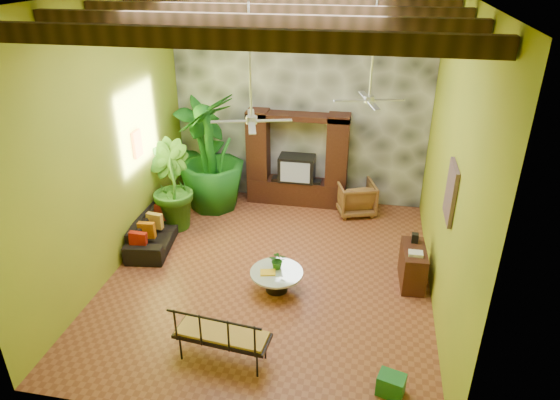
% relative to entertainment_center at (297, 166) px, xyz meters
% --- Properties ---
extents(ground, '(7.00, 7.00, 0.00)m').
position_rel_entertainment_center_xyz_m(ground, '(0.00, -3.14, -0.97)').
color(ground, brown).
rests_on(ground, ground).
extents(back_wall, '(6.00, 0.02, 5.00)m').
position_rel_entertainment_center_xyz_m(back_wall, '(0.00, 0.36, 1.53)').
color(back_wall, gold).
rests_on(back_wall, ground).
extents(left_wall, '(0.02, 7.00, 5.00)m').
position_rel_entertainment_center_xyz_m(left_wall, '(-3.00, -3.14, 1.53)').
color(left_wall, gold).
rests_on(left_wall, ground).
extents(right_wall, '(0.02, 7.00, 5.00)m').
position_rel_entertainment_center_xyz_m(right_wall, '(3.00, -3.14, 1.53)').
color(right_wall, gold).
rests_on(right_wall, ground).
extents(stone_accent_wall, '(5.98, 0.10, 4.98)m').
position_rel_entertainment_center_xyz_m(stone_accent_wall, '(0.00, 0.30, 1.53)').
color(stone_accent_wall, '#3F4147').
rests_on(stone_accent_wall, ground).
extents(ceiling_beams, '(5.95, 5.36, 0.22)m').
position_rel_entertainment_center_xyz_m(ceiling_beams, '(0.00, -3.14, 3.81)').
color(ceiling_beams, '#321E10').
rests_on(ceiling_beams, ceiling).
extents(entertainment_center, '(2.40, 0.55, 2.30)m').
position_rel_entertainment_center_xyz_m(entertainment_center, '(0.00, 0.00, 0.00)').
color(entertainment_center, black).
rests_on(entertainment_center, ground).
extents(ceiling_fan_front, '(1.28, 1.28, 1.86)m').
position_rel_entertainment_center_xyz_m(ceiling_fan_front, '(-0.20, -3.54, 2.44)').
color(ceiling_fan_front, silver).
rests_on(ceiling_fan_front, ceiling).
extents(ceiling_fan_back, '(1.28, 1.28, 1.86)m').
position_rel_entertainment_center_xyz_m(ceiling_fan_back, '(1.60, -1.94, 2.44)').
color(ceiling_fan_back, silver).
rests_on(ceiling_fan_back, ceiling).
extents(wall_art_mask, '(0.06, 0.32, 0.55)m').
position_rel_entertainment_center_xyz_m(wall_art_mask, '(-2.96, -2.14, 1.13)').
color(wall_art_mask, orange).
rests_on(wall_art_mask, left_wall).
extents(wall_art_painting, '(0.06, 0.70, 0.90)m').
position_rel_entertainment_center_xyz_m(wall_art_painting, '(2.96, -3.74, 1.33)').
color(wall_art_painting, navy).
rests_on(wall_art_painting, right_wall).
extents(sofa, '(1.03, 2.09, 0.59)m').
position_rel_entertainment_center_xyz_m(sofa, '(-2.65, -2.41, -0.67)').
color(sofa, black).
rests_on(sofa, ground).
extents(wicker_armchair, '(1.06, 1.08, 0.78)m').
position_rel_entertainment_center_xyz_m(wicker_armchair, '(1.45, -0.28, -0.57)').
color(wicker_armchair, olive).
rests_on(wicker_armchair, ground).
extents(tall_plant_a, '(1.59, 1.62, 2.57)m').
position_rel_entertainment_center_xyz_m(tall_plant_a, '(-2.32, 0.01, 0.32)').
color(tall_plant_a, '#185E1C').
rests_on(tall_plant_a, ground).
extents(tall_plant_b, '(1.40, 1.37, 1.99)m').
position_rel_entertainment_center_xyz_m(tall_plant_b, '(-2.54, -1.69, 0.03)').
color(tall_plant_b, '#2C641A').
rests_on(tall_plant_b, ground).
extents(tall_plant_c, '(1.80, 1.80, 2.76)m').
position_rel_entertainment_center_xyz_m(tall_plant_c, '(-1.94, -0.59, 0.42)').
color(tall_plant_c, '#196119').
rests_on(tall_plant_c, ground).
extents(coffee_table, '(0.97, 0.97, 0.40)m').
position_rel_entertainment_center_xyz_m(coffee_table, '(0.21, -3.62, -0.71)').
color(coffee_table, black).
rests_on(coffee_table, ground).
extents(centerpiece_plant, '(0.34, 0.30, 0.34)m').
position_rel_entertainment_center_xyz_m(centerpiece_plant, '(0.21, -3.49, -0.39)').
color(centerpiece_plant, '#26641A').
rests_on(centerpiece_plant, coffee_table).
extents(yellow_tray, '(0.31, 0.25, 0.03)m').
position_rel_entertainment_center_xyz_m(yellow_tray, '(0.07, -3.69, -0.55)').
color(yellow_tray, yellow).
rests_on(yellow_tray, coffee_table).
extents(iron_bench, '(1.48, 0.67, 0.57)m').
position_rel_entertainment_center_xyz_m(iron_bench, '(-0.25, -5.55, -0.42)').
color(iron_bench, black).
rests_on(iron_bench, ground).
extents(side_console, '(0.46, 0.94, 0.74)m').
position_rel_entertainment_center_xyz_m(side_console, '(2.65, -2.92, -0.60)').
color(side_console, '#3B2312').
rests_on(side_console, ground).
extents(green_bin, '(0.43, 0.37, 0.32)m').
position_rel_entertainment_center_xyz_m(green_bin, '(2.26, -5.68, -0.80)').
color(green_bin, '#1C6930').
rests_on(green_bin, ground).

